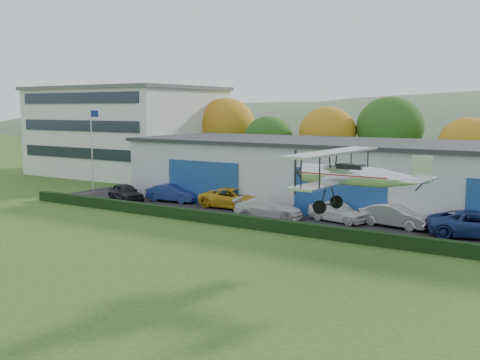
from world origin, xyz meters
The scene contains 15 objects.
ground centered at (0.00, 0.00, 0.00)m, with size 300.00×300.00×0.00m, color #2A551B.
apron centered at (3.00, 21.00, 0.03)m, with size 48.00×9.00×0.05m, color black.
hedge centered at (3.00, 16.20, 0.40)m, with size 46.00×0.60×0.80m, color black.
hangar centered at (5.00, 27.98, 2.66)m, with size 40.60×12.60×5.30m.
office_block centered at (-28.00, 35.00, 5.21)m, with size 20.60×15.60×10.40m.
flagpole centered at (-19.88, 22.00, 4.78)m, with size 1.05×0.10×8.00m.
tree_belt centered at (0.85, 40.62, 5.61)m, with size 75.70×13.22×10.12m.
car_0 centered at (-13.39, 19.59, 0.79)m, with size 1.75×4.35×1.48m, color black.
car_1 centered at (-9.83, 21.53, 0.80)m, with size 1.58×4.54×1.50m, color navy.
car_2 centered at (-3.67, 21.69, 0.84)m, with size 2.61×5.67×1.58m, color gold.
car_3 centered at (0.63, 19.59, 0.77)m, with size 2.02×4.96×1.44m, color silver.
car_4 centered at (5.31, 21.18, 0.78)m, with size 1.73×4.31×1.47m, color silver.
car_5 centered at (9.21, 21.62, 0.82)m, with size 1.64×4.70×1.55m, color silver.
car_6 centered at (14.37, 21.29, 0.85)m, with size 2.67×5.79×1.61m, color navy.
biplane centered at (10.36, 10.86, 4.73)m, with size 7.07×8.08×3.03m.
Camera 1 is at (20.58, -14.97, 7.91)m, focal length 42.25 mm.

